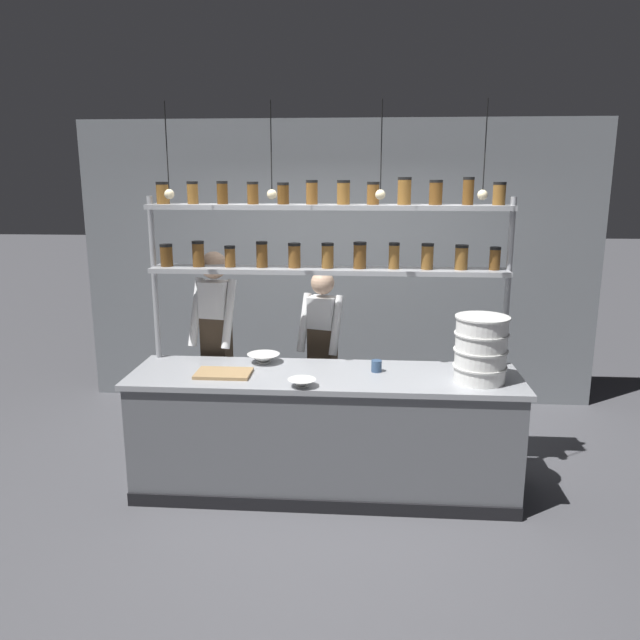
# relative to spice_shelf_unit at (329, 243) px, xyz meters

# --- Properties ---
(ground_plane) EXTENTS (40.00, 40.00, 0.00)m
(ground_plane) POSITION_rel_spice_shelf_unit_xyz_m (-0.01, -0.33, -1.85)
(ground_plane) COLOR #4C4C51
(back_wall) EXTENTS (5.27, 0.12, 2.89)m
(back_wall) POSITION_rel_spice_shelf_unit_xyz_m (-0.01, 1.69, -0.40)
(back_wall) COLOR gray
(back_wall) RESTS_ON ground_plane
(prep_counter) EXTENTS (2.87, 0.76, 0.92)m
(prep_counter) POSITION_rel_spice_shelf_unit_xyz_m (-0.01, -0.33, -1.39)
(prep_counter) COLOR slate
(prep_counter) RESTS_ON ground_plane
(spice_shelf_unit) EXTENTS (2.75, 0.28, 2.33)m
(spice_shelf_unit) POSITION_rel_spice_shelf_unit_xyz_m (0.00, 0.00, 0.00)
(spice_shelf_unit) COLOR #999BA0
(spice_shelf_unit) RESTS_ON ground_plane
(chef_left) EXTENTS (0.40, 0.33, 1.75)m
(chef_left) POSITION_rel_spice_shelf_unit_xyz_m (-0.95, 0.22, -0.83)
(chef_left) COLOR black
(chef_left) RESTS_ON ground_plane
(chef_center) EXTENTS (0.41, 0.34, 1.56)m
(chef_center) POSITION_rel_spice_shelf_unit_xyz_m (-0.08, 0.45, -0.96)
(chef_center) COLOR black
(chef_center) RESTS_ON ground_plane
(container_stack) EXTENTS (0.38, 0.38, 0.47)m
(container_stack) POSITION_rel_spice_shelf_unit_xyz_m (1.10, -0.42, -0.69)
(container_stack) COLOR white
(container_stack) RESTS_ON prep_counter
(cutting_board) EXTENTS (0.40, 0.26, 0.02)m
(cutting_board) POSITION_rel_spice_shelf_unit_xyz_m (-0.74, -0.41, -0.91)
(cutting_board) COLOR #A88456
(cutting_board) RESTS_ON prep_counter
(prep_bowl_near_left) EXTENTS (0.25, 0.25, 0.07)m
(prep_bowl_near_left) POSITION_rel_spice_shelf_unit_xyz_m (-0.50, -0.09, -0.89)
(prep_bowl_near_left) COLOR silver
(prep_bowl_near_left) RESTS_ON prep_counter
(prep_bowl_center_front) EXTENTS (0.20, 0.20, 0.05)m
(prep_bowl_center_front) POSITION_rel_spice_shelf_unit_xyz_m (-0.14, -0.63, -0.90)
(prep_bowl_center_front) COLOR silver
(prep_bowl_center_front) RESTS_ON prep_counter
(serving_cup_front) EXTENTS (0.08, 0.08, 0.09)m
(serving_cup_front) POSITION_rel_spice_shelf_unit_xyz_m (0.37, -0.25, -0.88)
(serving_cup_front) COLOR #334C70
(serving_cup_front) RESTS_ON prep_counter
(serving_cup_by_board) EXTENTS (0.08, 0.08, 0.11)m
(serving_cup_by_board) POSITION_rel_spice_shelf_unit_xyz_m (1.02, -0.12, -0.87)
(serving_cup_by_board) COLOR silver
(serving_cup_by_board) RESTS_ON prep_counter
(pendant_light_row) EXTENTS (2.23, 0.07, 0.66)m
(pendant_light_row) POSITION_rel_spice_shelf_unit_xyz_m (-0.01, -0.33, 0.40)
(pendant_light_row) COLOR black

